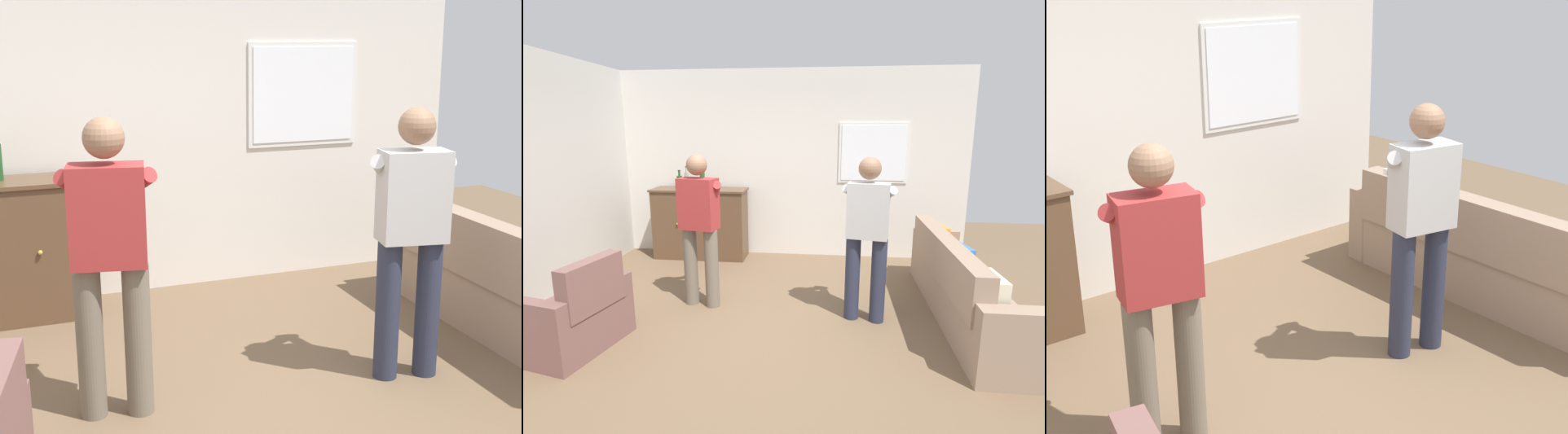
% 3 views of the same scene
% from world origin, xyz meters
% --- Properties ---
extents(wall_back_with_window, '(5.20, 0.15, 2.80)m').
position_xyz_m(wall_back_with_window, '(0.03, 2.66, 1.40)').
color(wall_back_with_window, silver).
rests_on(wall_back_with_window, ground).
extents(couch, '(0.57, 2.59, 0.85)m').
position_xyz_m(couch, '(1.95, 0.63, 0.34)').
color(couch, gray).
rests_on(couch, ground).
extents(person_standing_left, '(0.55, 0.51, 1.68)m').
position_xyz_m(person_standing_left, '(-0.80, 0.62, 0.94)').
color(person_standing_left, '#6B6051').
rests_on(person_standing_left, ground).
extents(person_standing_right, '(0.55, 0.51, 1.68)m').
position_xyz_m(person_standing_right, '(0.98, 0.46, 0.94)').
color(person_standing_right, '#282D42').
rests_on(person_standing_right, ground).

